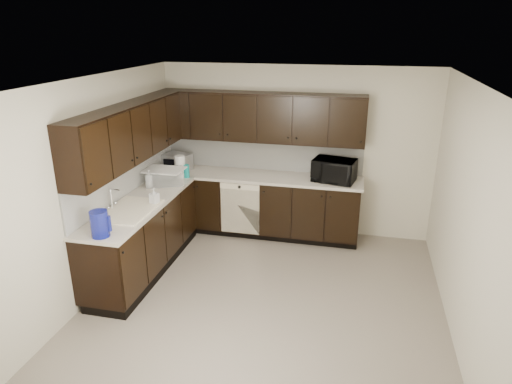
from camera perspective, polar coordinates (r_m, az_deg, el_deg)
floor at (r=5.52m, az=1.38°, el=-12.96°), size 4.00×4.00×0.00m
ceiling at (r=4.65m, az=1.64°, el=13.78°), size 4.00×4.00×0.00m
wall_back at (r=6.83m, az=4.92°, el=5.10°), size 4.00×0.02×2.50m
wall_left at (r=5.67m, az=-18.69°, el=0.93°), size 0.02×4.00×2.50m
wall_right at (r=4.98m, az=24.67°, el=-2.54°), size 0.02×4.00×2.50m
wall_front at (r=3.22m, az=-5.92°, el=-13.21°), size 4.00×0.02×2.50m
lower_cabinets at (r=6.51m, az=-5.30°, el=-3.51°), size 3.00×2.80×0.90m
countertop at (r=6.32m, az=-5.47°, el=0.69°), size 3.03×2.83×0.04m
backsplash at (r=6.49m, az=-6.72°, el=3.60°), size 3.00×2.80×0.48m
upper_cabinets at (r=6.21m, az=-6.28°, el=8.46°), size 3.00×2.80×0.70m
dishwasher at (r=6.64m, az=-2.01°, el=-1.70°), size 0.58×0.04×0.78m
sink at (r=5.64m, az=-15.57°, el=-2.89°), size 0.54×0.82×0.42m
microwave at (r=6.49m, az=9.73°, el=2.68°), size 0.64×0.50×0.32m
soap_bottle_a at (r=5.72m, az=-12.62°, el=-0.52°), size 0.12×0.12×0.21m
soap_bottle_b at (r=6.35m, az=-13.20°, el=1.70°), size 0.10×0.10×0.25m
toaster_oven at (r=7.03m, az=-9.81°, el=3.73°), size 0.46×0.39×0.24m
storage_bin at (r=6.45m, az=-11.36°, el=1.90°), size 0.62×0.55×0.20m
blue_pitcher at (r=5.00m, az=-18.97°, el=-3.79°), size 0.20×0.20×0.28m
teal_tumbler at (r=6.66m, az=-8.70°, el=2.61°), size 0.11×0.11×0.19m
paper_towel_roll at (r=6.67m, az=-9.45°, el=3.18°), size 0.17×0.17×0.32m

